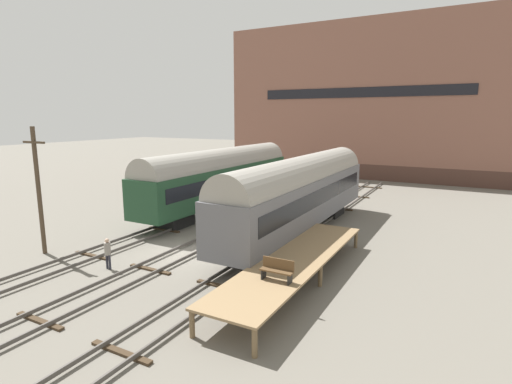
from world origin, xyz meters
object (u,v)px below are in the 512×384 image
at_px(train_car_green, 221,175).
at_px(train_car_grey, 301,191).
at_px(bench, 277,269).
at_px(person_worker, 108,251).
at_px(utility_pole, 38,189).

relative_size(train_car_green, train_car_grey, 1.00).
height_order(bench, person_worker, bench).
relative_size(bench, person_worker, 0.85).
relative_size(person_worker, utility_pole, 0.23).
relative_size(train_car_green, bench, 13.41).
distance_m(train_car_grey, utility_pole, 15.61).
xyz_separation_m(bench, utility_pole, (-14.62, -0.46, 2.15)).
distance_m(train_car_grey, person_worker, 12.40).
bearing_deg(train_car_grey, train_car_green, 157.08).
distance_m(train_car_green, bench, 18.10).
distance_m(bench, person_worker, 9.46).
xyz_separation_m(bench, person_worker, (-9.43, -0.43, -0.65)).
bearing_deg(utility_pole, bench, 1.81).
xyz_separation_m(train_car_grey, person_worker, (-6.33, -10.47, -2.01)).
bearing_deg(train_car_green, train_car_grey, -22.92).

